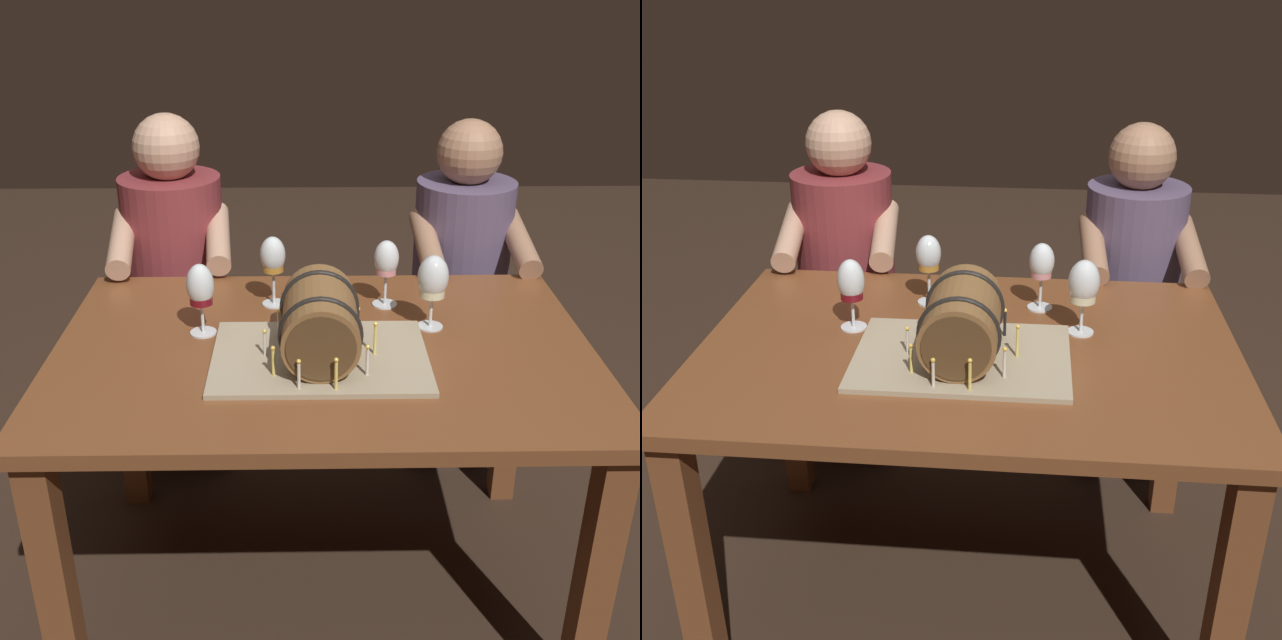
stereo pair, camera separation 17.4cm
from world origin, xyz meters
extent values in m
plane|color=#332319|center=(0.00, 0.00, 0.00)|extent=(8.00, 8.00, 0.00)
cube|color=brown|center=(0.00, 0.00, 0.72)|extent=(1.27, 0.88, 0.03)
cube|color=brown|center=(-0.58, -0.38, 0.35)|extent=(0.07, 0.07, 0.70)
cube|color=brown|center=(0.58, -0.38, 0.35)|extent=(0.07, 0.07, 0.70)
cube|color=brown|center=(-0.58, 0.38, 0.35)|extent=(0.07, 0.07, 0.70)
cube|color=brown|center=(0.58, 0.38, 0.35)|extent=(0.07, 0.07, 0.70)
cube|color=tan|center=(-0.01, -0.07, 0.74)|extent=(0.49, 0.36, 0.01)
cylinder|color=brown|center=(-0.01, -0.07, 0.83)|extent=(0.17, 0.27, 0.17)
cylinder|color=#4F371E|center=(-0.01, -0.21, 0.83)|extent=(0.15, 0.00, 0.15)
cylinder|color=#4F371E|center=(-0.01, 0.07, 0.83)|extent=(0.15, 0.00, 0.15)
torus|color=black|center=(-0.01, -0.14, 0.83)|extent=(0.19, 0.01, 0.19)
torus|color=black|center=(-0.01, 0.01, 0.83)|extent=(0.19, 0.01, 0.19)
cylinder|color=#EAD666|center=(0.12, -0.07, 0.78)|extent=(0.01, 0.01, 0.07)
sphere|color=#F9C64C|center=(0.12, -0.07, 0.82)|extent=(0.01, 0.01, 0.01)
cylinder|color=black|center=(0.08, 0.04, 0.78)|extent=(0.01, 0.01, 0.06)
sphere|color=#F9C64C|center=(0.08, 0.04, 0.81)|extent=(0.01, 0.01, 0.01)
cylinder|color=silver|center=(0.03, 0.08, 0.78)|extent=(0.01, 0.01, 0.07)
sphere|color=#F9C64C|center=(0.03, 0.08, 0.82)|extent=(0.01, 0.01, 0.01)
cylinder|color=black|center=(-0.05, 0.08, 0.78)|extent=(0.01, 0.01, 0.07)
sphere|color=#F9C64C|center=(-0.05, 0.08, 0.82)|extent=(0.01, 0.01, 0.01)
cylinder|color=silver|center=(-0.11, 0.03, 0.77)|extent=(0.01, 0.01, 0.06)
sphere|color=#F9C64C|center=(-0.11, 0.03, 0.81)|extent=(0.01, 0.01, 0.01)
cylinder|color=silver|center=(-0.13, -0.07, 0.77)|extent=(0.01, 0.01, 0.05)
sphere|color=#F9C64C|center=(-0.13, -0.07, 0.81)|extent=(0.01, 0.01, 0.01)
cylinder|color=#EAD666|center=(-0.11, -0.16, 0.78)|extent=(0.01, 0.01, 0.06)
sphere|color=#F9C64C|center=(-0.11, -0.16, 0.81)|extent=(0.01, 0.01, 0.01)
cylinder|color=silver|center=(-0.06, -0.22, 0.78)|extent=(0.01, 0.01, 0.06)
sphere|color=#F9C64C|center=(-0.06, -0.22, 0.81)|extent=(0.01, 0.01, 0.01)
cylinder|color=#EAD666|center=(0.02, -0.22, 0.78)|extent=(0.01, 0.01, 0.06)
sphere|color=#F9C64C|center=(0.02, -0.22, 0.82)|extent=(0.01, 0.01, 0.01)
cylinder|color=silver|center=(0.09, -0.17, 0.78)|extent=(0.01, 0.01, 0.06)
sphere|color=#F9C64C|center=(0.09, -0.17, 0.82)|extent=(0.01, 0.01, 0.01)
cylinder|color=white|center=(0.17, 0.23, 0.74)|extent=(0.07, 0.07, 0.00)
cylinder|color=white|center=(0.17, 0.23, 0.78)|extent=(0.01, 0.01, 0.08)
ellipsoid|color=white|center=(0.17, 0.23, 0.87)|extent=(0.07, 0.07, 0.09)
cylinder|color=pink|center=(0.17, 0.23, 0.84)|extent=(0.05, 0.05, 0.03)
cylinder|color=white|center=(-0.29, 0.07, 0.74)|extent=(0.06, 0.06, 0.00)
cylinder|color=white|center=(-0.29, 0.07, 0.77)|extent=(0.01, 0.01, 0.07)
ellipsoid|color=white|center=(-0.29, 0.07, 0.86)|extent=(0.07, 0.07, 0.11)
cylinder|color=maroon|center=(-0.29, 0.07, 0.83)|extent=(0.06, 0.06, 0.04)
cylinder|color=white|center=(0.27, 0.10, 0.74)|extent=(0.06, 0.06, 0.00)
cylinder|color=white|center=(0.27, 0.10, 0.78)|extent=(0.01, 0.01, 0.08)
ellipsoid|color=white|center=(0.27, 0.10, 0.87)|extent=(0.08, 0.08, 0.11)
cylinder|color=beige|center=(0.27, 0.10, 0.84)|extent=(0.06, 0.06, 0.05)
cylinder|color=white|center=(-0.13, 0.24, 0.74)|extent=(0.06, 0.06, 0.00)
cylinder|color=white|center=(-0.13, 0.24, 0.78)|extent=(0.01, 0.01, 0.09)
ellipsoid|color=white|center=(-0.13, 0.24, 0.87)|extent=(0.07, 0.07, 0.10)
cylinder|color=#C6842D|center=(-0.13, 0.24, 0.85)|extent=(0.05, 0.05, 0.03)
cube|color=#4C1B1E|center=(-0.45, 0.68, 0.23)|extent=(0.34, 0.32, 0.45)
cylinder|color=maroon|center=(-0.45, 0.68, 0.71)|extent=(0.34, 0.34, 0.51)
sphere|color=tan|center=(-0.45, 0.68, 1.05)|extent=(0.20, 0.20, 0.20)
cylinder|color=tan|center=(-0.30, 0.56, 0.81)|extent=(0.10, 0.31, 0.14)
cylinder|color=tan|center=(-0.58, 0.53, 0.81)|extent=(0.10, 0.31, 0.14)
cube|color=#372D40|center=(0.45, 0.68, 0.23)|extent=(0.34, 0.32, 0.45)
cylinder|color=#5B4C6B|center=(0.45, 0.68, 0.70)|extent=(0.31, 0.31, 0.50)
sphere|color=#A87A5B|center=(0.45, 0.68, 1.04)|extent=(0.20, 0.20, 0.20)
cylinder|color=#A87A5B|center=(0.60, 0.55, 0.80)|extent=(0.08, 0.31, 0.14)
cylinder|color=#A87A5B|center=(0.32, 0.54, 0.80)|extent=(0.08, 0.31, 0.14)
camera|label=1|loc=(-0.04, -1.65, 1.58)|focal=43.84mm
camera|label=2|loc=(0.14, -1.64, 1.58)|focal=43.84mm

